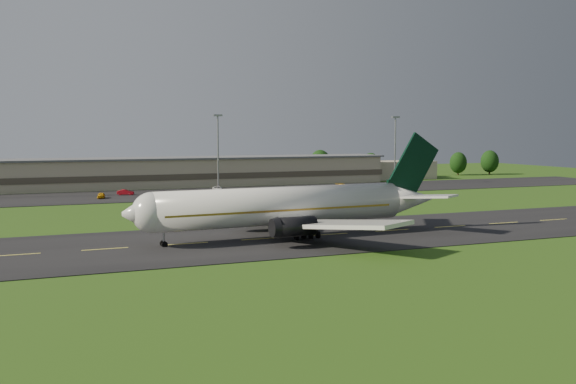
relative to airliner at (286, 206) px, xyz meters
name	(u,v)px	position (x,y,z in m)	size (l,w,h in m)	color
ground	(329,235)	(7.04, -0.04, -4.66)	(360.00, 360.00, 0.00)	#224310
taxiway	(329,235)	(7.04, -0.04, -4.61)	(220.00, 30.00, 0.10)	black
apron	(208,193)	(7.04, 71.96, -4.61)	(260.00, 30.00, 0.10)	black
airliner	(286,206)	(0.00, 0.00, 0.00)	(51.30, 42.13, 15.57)	silver
terminal	(208,172)	(13.44, 96.14, -0.67)	(145.00, 16.00, 8.40)	tan
light_mast_centre	(218,143)	(12.04, 79.96, 8.08)	(2.40, 1.20, 20.35)	gray
light_mast_east	(395,142)	(67.04, 79.96, 8.08)	(2.40, 1.20, 20.35)	gray
tree_line	(292,166)	(43.96, 105.51, 0.10)	(197.74, 8.84, 9.81)	black
service_vehicle_a	(101,195)	(-19.71, 68.25, -3.88)	(1.61, 4.00, 1.36)	#D0910C
service_vehicle_b	(126,192)	(-13.25, 74.41, -3.89)	(1.43, 4.10, 1.35)	#A30A15
service_vehicle_c	(217,189)	(10.18, 74.45, -3.82)	(2.44, 5.30, 1.47)	silver
service_vehicle_d	(343,186)	(45.86, 72.43, -3.97)	(1.65, 4.05, 1.18)	#E5A50D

